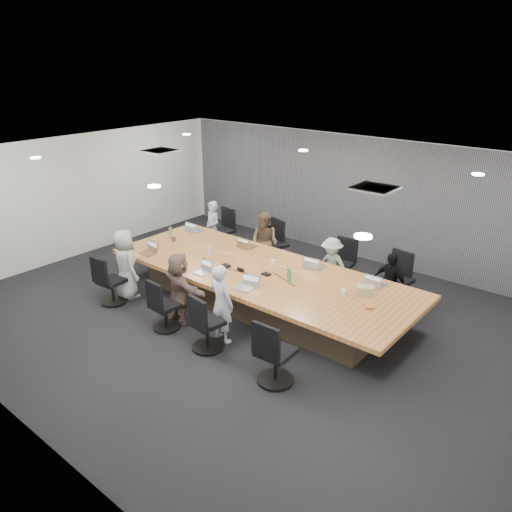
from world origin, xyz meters
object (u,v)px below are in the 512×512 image
Objects in this scene: chair_3 at (397,284)px; person_3 at (389,283)px; chair_5 at (165,310)px; laptop_4 at (148,253)px; laptop_1 at (248,246)px; conference_table at (259,286)px; chair_0 at (223,234)px; person_4 at (126,264)px; person_0 at (213,228)px; laptop_5 at (202,273)px; bottle_green_right at (289,275)px; chair_7 at (276,357)px; person_6 at (221,303)px; bottle_clear at (209,251)px; chair_6 at (207,327)px; canvas_bag at (365,290)px; snack_packet at (369,306)px; laptop_0 at (196,230)px; person_2 at (331,266)px; laptop_6 at (243,288)px; chair_2 at (340,268)px; bottle_green_left at (170,232)px; person_5 at (180,288)px; stapler at (241,270)px; chair_1 at (274,248)px; chair_4 at (112,285)px; laptop_2 at (316,266)px; laptop_3 at (376,284)px; person_1 at (264,242)px; mug_brown at (174,239)px.

person_3 reaches higher than chair_3.
laptop_4 reaches higher than chair_5.
conference_table is at bearing 141.75° from laptop_1.
chair_0 is 3.08m from person_4.
person_0 is at bearing 151.88° from conference_table.
chair_5 is at bearing 97.36° from laptop_1.
bottle_green_right is at bearing 30.47° from laptop_5.
chair_7 is 1.46m from person_6.
chair_6 is at bearing -46.81° from bottle_clear.
conference_table is at bearing -170.77° from canvas_bag.
bottle_clear is at bearing -33.60° from person_6.
bottle_green_right is 1.52m from snack_packet.
person_2 reaches higher than laptop_0.
person_0 reaches higher than laptop_4.
laptop_6 is at bearing 45.33° from chair_5.
bottle_green_right is at bearing 85.95° from chair_2.
bottle_green_left is at bearing -155.97° from person_3.
laptop_4 is 1.14× the size of canvas_bag.
person_5 is 8.59× the size of stapler.
laptop_4 is (-1.28, -2.50, 0.31)m from chair_1.
person_0 is 6.62× the size of snack_packet.
bottle_green_left is (-1.94, 1.87, 0.48)m from chair_5.
chair_5 is 0.64× the size of person_2.
conference_table is at bearing -135.27° from person_4.
chair_4 reaches higher than conference_table.
bottle_green_right reaches higher than bottle_clear.
chair_1 is at bearing 27.55° from person_0.
stapler is at bearing 143.02° from chair_0.
person_6 is at bearing -92.04° from person_2.
person_0 reaches higher than laptop_1.
person_2 reaches higher than canvas_bag.
person_0 is 3.98× the size of laptop_4.
bottle_green_right is at bearing 117.40° from chair_7.
laptop_2 is at bearing 168.18° from chair_1.
conference_table is 2.60m from chair_3.
person_1 is at bearing -12.57° from laptop_3.
laptop_4 and laptop_5 have the same top height.
person_4 reaches higher than chair_3.
chair_2 is 2.50× the size of laptop_4.
laptop_6 reaches higher than conference_table.
chair_6 is (2.83, -3.40, -0.01)m from chair_0.
person_3 is 4.57m from mug_brown.
mug_brown is at bearing 23.37° from chair_2.
laptop_5 is 1.04× the size of bottle_green_right.
chair_2 is 4.51m from chair_4.
person_2 is at bearing 61.10° from laptop_5.
laptop_0 is 2.18× the size of stapler.
person_5 is 4.05× the size of laptop_6.
person_0 is 3.30m from laptop_2.
stapler is (0.47, 1.09, 0.12)m from person_5.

